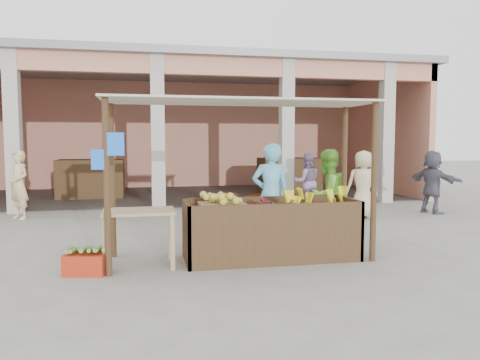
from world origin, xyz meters
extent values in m
plane|color=slate|center=(0.00, 0.00, 0.00)|extent=(60.00, 60.00, 0.00)
cube|color=tan|center=(0.00, 11.40, 2.00)|extent=(14.00, 0.20, 4.00)
cube|color=tan|center=(6.90, 8.50, 2.00)|extent=(0.20, 6.00, 4.00)
cube|color=tan|center=(0.00, 5.65, 3.75)|extent=(14.00, 0.30, 0.50)
cube|color=slate|center=(0.00, 8.50, 4.10)|extent=(14.40, 6.40, 0.20)
cube|color=#AEAA9F|center=(-4.50, 5.65, 2.00)|extent=(0.35, 0.35, 4.00)
cube|color=#AEAA9F|center=(-1.00, 5.65, 2.00)|extent=(0.35, 0.35, 4.00)
cube|color=#AEAA9F|center=(2.50, 5.65, 2.00)|extent=(0.35, 0.35, 4.00)
cube|color=#AEAA9F|center=(5.50, 5.65, 2.00)|extent=(0.35, 0.35, 4.00)
cube|color=#4D381E|center=(-3.00, 8.50, 0.60)|extent=(2.00, 1.20, 1.20)
cube|color=#4D381E|center=(3.50, 8.50, 0.60)|extent=(2.00, 1.20, 1.20)
cube|color=#4D381E|center=(0.50, 0.00, 0.40)|extent=(2.60, 0.95, 0.80)
cylinder|color=#4D381E|center=(-1.85, -0.45, 1.18)|extent=(0.09, 0.09, 2.35)
cylinder|color=#4D381E|center=(1.95, -0.45, 1.18)|extent=(0.09, 0.09, 2.35)
cylinder|color=#4D381E|center=(-1.85, 0.60, 1.18)|extent=(0.09, 0.09, 2.35)
cylinder|color=#4D381E|center=(1.95, 0.60, 1.18)|extent=(0.09, 0.09, 2.35)
cube|color=beige|center=(0.05, 0.08, 2.37)|extent=(4.00, 1.35, 0.03)
cube|color=blue|center=(-1.73, -0.45, 1.75)|extent=(0.22, 0.08, 0.30)
cube|color=blue|center=(-1.95, -0.45, 1.55)|extent=(0.18, 0.07, 0.26)
cube|color=#8F674A|center=(-0.23, 0.05, 0.83)|extent=(0.69, 0.60, 0.06)
ellipsoid|color=gold|center=(-0.23, 0.05, 0.92)|extent=(0.59, 0.51, 0.13)
ellipsoid|color=maroon|center=(0.37, -0.05, 0.88)|extent=(0.48, 0.40, 0.15)
cube|color=tan|center=(-1.45, -0.05, 0.79)|extent=(1.01, 0.68, 0.04)
cube|color=tan|center=(-1.91, -0.34, 0.39)|extent=(0.06, 0.06, 0.77)
cube|color=tan|center=(-1.00, -0.34, 0.39)|extent=(0.06, 0.06, 0.77)
cube|color=tan|center=(-1.91, 0.23, 0.39)|extent=(0.06, 0.06, 0.77)
cube|color=tan|center=(-1.00, 0.23, 0.39)|extent=(0.06, 0.06, 0.77)
cube|color=#AF2A12|center=(-2.15, -0.28, 0.14)|extent=(0.62, 0.51, 0.28)
ellipsoid|color=maroon|center=(2.64, 5.14, 0.30)|extent=(0.43, 0.43, 0.59)
ellipsoid|color=maroon|center=(2.99, 5.19, 0.30)|extent=(0.43, 0.43, 0.59)
imported|color=#63C7E6|center=(0.72, 0.81, 0.94)|extent=(0.75, 0.59, 1.87)
imported|color=#74C938|center=(1.78, 0.91, 0.86)|extent=(0.96, 0.79, 1.73)
imported|color=#8C2103|center=(0.57, 2.59, 0.52)|extent=(1.16, 2.09, 1.03)
imported|color=tan|center=(3.58, 3.17, 0.87)|extent=(0.91, 0.67, 1.74)
imported|color=#525260|center=(5.60, 3.51, 0.82)|extent=(1.05, 1.63, 1.64)
imported|color=#D4B47E|center=(-4.17, 4.62, 0.82)|extent=(0.76, 0.76, 1.64)
imported|color=slate|center=(2.73, 4.61, 0.80)|extent=(0.81, 0.49, 1.60)
camera|label=1|loc=(-1.37, -6.77, 1.80)|focal=35.00mm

